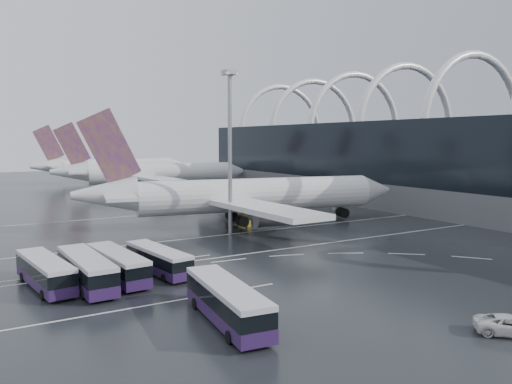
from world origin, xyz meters
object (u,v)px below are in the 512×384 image
van_curve_a (511,325)px  gse_cart_belly_a (314,214)px  airliner_gate_b (151,174)px  bus_row_near_a (45,272)px  airliner_gate_c (111,168)px  bus_row_far_c (227,301)px  gse_cart_belly_c (245,224)px  gse_cart_belly_e (242,209)px  airliner_main (242,196)px  bus_row_near_c (117,264)px  bus_row_near_b (86,270)px  bus_row_near_d (158,259)px  floodlight_mast (230,132)px  gse_cart_belly_d (337,207)px  gse_cart_belly_b (293,208)px

van_curve_a → gse_cart_belly_a: bearing=21.7°
airliner_gate_b → bus_row_near_a: bearing=-105.5°
airliner_gate_c → bus_row_far_c: airliner_gate_c is taller
gse_cart_belly_c → bus_row_far_c: bearing=-121.2°
bus_row_near_a → gse_cart_belly_e: bus_row_near_a is taller
gse_cart_belly_a → airliner_main: bearing=-178.5°
bus_row_near_c → gse_cart_belly_e: 54.51m
gse_cart_belly_e → airliner_gate_c: bearing=92.3°
bus_row_near_b → bus_row_near_d: bus_row_near_b is taller
gse_cart_belly_e → bus_row_near_d: bearing=-130.3°
bus_row_near_c → airliner_gate_b: bearing=-25.8°
van_curve_a → gse_cart_belly_e: van_curve_a is taller
airliner_main → bus_row_near_d: bearing=-124.8°
bus_row_near_b → gse_cart_belly_e: bus_row_near_b is taller
floodlight_mast → gse_cart_belly_d: bearing=20.6°
bus_row_far_c → gse_cart_belly_d: bus_row_far_c is taller
airliner_main → gse_cart_belly_d: 28.91m
airliner_main → gse_cart_belly_e: airliner_main is taller
bus_row_far_c → gse_cart_belly_e: bus_row_far_c is taller
bus_row_near_a → bus_row_near_c: bearing=-103.4°
airliner_main → gse_cart_belly_b: 21.07m
bus_row_near_d → bus_row_far_c: bearing=171.5°
airliner_gate_c → gse_cart_belly_c: 111.22m
bus_row_near_d → gse_cart_belly_a: 49.21m
bus_row_near_c → gse_cart_belly_e: bearing=-48.9°
bus_row_near_d → bus_row_far_c: bus_row_far_c is taller
bus_row_near_a → van_curve_a: size_ratio=2.35×
floodlight_mast → bus_row_near_c: bearing=-142.5°
floodlight_mast → van_curve_a: bearing=-91.1°
bus_row_near_d → bus_row_near_a: bearing=80.3°
airliner_gate_c → gse_cart_belly_e: (3.83, -94.60, -4.69)m
gse_cart_belly_b → gse_cart_belly_e: (-10.42, 4.41, -0.03)m
bus_row_near_b → bus_row_near_c: bearing=-76.1°
airliner_main → gse_cart_belly_a: airliner_main is taller
gse_cart_belly_c → gse_cart_belly_d: (28.69, 8.48, -0.01)m
bus_row_near_a → gse_cart_belly_a: 59.97m
bus_row_far_c → gse_cart_belly_b: (43.75, 52.89, -1.27)m
floodlight_mast → gse_cart_belly_d: floodlight_mast is taller
airliner_gate_b → bus_row_near_b: airliner_gate_b is taller
van_curve_a → gse_cart_belly_b: bearing=23.7°
gse_cart_belly_b → floodlight_mast: bearing=-146.1°
floodlight_mast → gse_cart_belly_c: bearing=39.4°
bus_row_near_c → gse_cart_belly_d: 65.90m
airliner_gate_b → bus_row_near_d: (-30.89, -93.30, -3.59)m
bus_row_near_a → floodlight_mast: floodlight_mast is taller
airliner_gate_c → bus_row_far_c: (-29.49, -151.90, -3.39)m
gse_cart_belly_c → bus_row_near_d: bearing=-137.4°
bus_row_far_c → floodlight_mast: (19.56, 36.62, 15.20)m
bus_row_near_a → bus_row_far_c: (12.03, -18.94, 0.11)m
bus_row_near_c → gse_cart_belly_a: bus_row_near_c is taller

